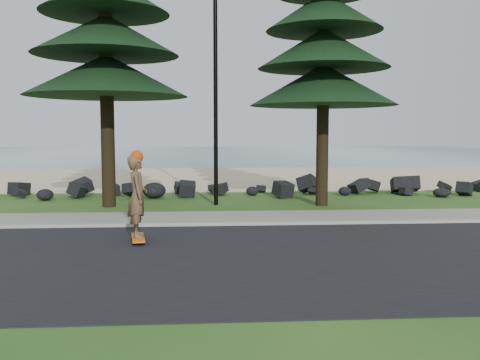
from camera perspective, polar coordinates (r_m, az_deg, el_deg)
The scene contains 9 objects.
ground at distance 14.79m, azimuth -2.25°, elevation -4.32°, with size 160.00×160.00×0.00m, color #255019.
road at distance 10.37m, azimuth -1.46°, elevation -8.31°, with size 160.00×7.00×0.02m, color black.
kerb at distance 13.89m, azimuth -2.13°, elevation -4.72°, with size 160.00×0.20×0.10m, color #9C988D.
sidewalk at distance 14.98m, azimuth -2.27°, elevation -4.04°, with size 160.00×2.00×0.08m, color gray.
beach_sand at distance 29.18m, azimuth -3.14°, elevation 0.33°, with size 160.00×15.00×0.01m, color #D3B78D.
ocean at distance 65.63m, azimuth -3.65°, elevation 2.95°, with size 160.00×58.00×0.01m, color #3B5C72.
seawall_boulders at distance 20.33m, azimuth -2.75°, elevation -1.75°, with size 60.00×2.40×1.10m, color black, non-canonical shape.
lamp_post at distance 17.87m, azimuth -2.62°, elevation 10.60°, with size 0.25×0.14×8.14m.
skateboarder at distance 11.92m, azimuth -10.89°, elevation -1.76°, with size 0.52×1.11×2.01m.
Camera 1 is at (-0.45, -14.58, 2.41)m, focal length 40.00 mm.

